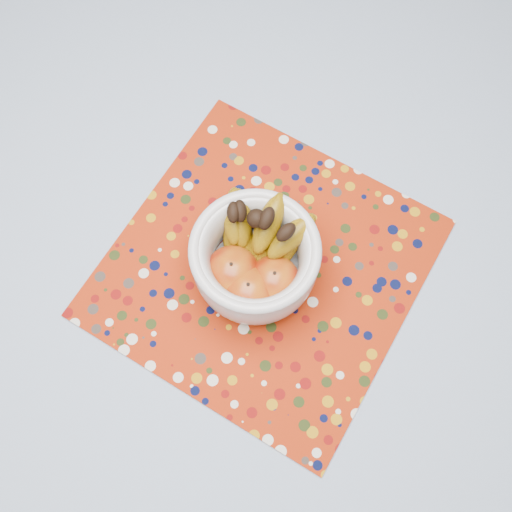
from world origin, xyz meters
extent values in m
plane|color=#2D2826|center=(0.00, 0.00, 0.00)|extent=(4.00, 4.00, 0.00)
cube|color=brown|center=(0.00, 0.00, 0.73)|extent=(1.20, 1.20, 0.04)
cylinder|color=brown|center=(-0.53, 0.53, 0.35)|extent=(0.06, 0.06, 0.71)
cylinder|color=brown|center=(0.53, 0.53, 0.35)|extent=(0.06, 0.06, 0.71)
cube|color=slate|center=(0.00, 0.00, 0.76)|extent=(1.32, 1.32, 0.01)
cube|color=#962208|center=(0.09, -0.06, 0.76)|extent=(0.56, 0.56, 0.00)
cylinder|color=silver|center=(0.07, -0.08, 0.77)|extent=(0.09, 0.09, 0.01)
cylinder|color=silver|center=(0.07, -0.08, 0.78)|extent=(0.14, 0.14, 0.01)
torus|color=silver|center=(0.07, -0.08, 0.87)|extent=(0.19, 0.19, 0.02)
ellipsoid|color=maroon|center=(0.05, -0.10, 0.82)|extent=(0.08, 0.08, 0.07)
ellipsoid|color=maroon|center=(0.11, -0.10, 0.82)|extent=(0.08, 0.08, 0.07)
ellipsoid|color=maroon|center=(0.08, -0.13, 0.82)|extent=(0.08, 0.08, 0.07)
sphere|color=black|center=(0.07, -0.04, 0.89)|extent=(0.03, 0.03, 0.03)
camera|label=1|loc=(0.16, -0.36, 1.65)|focal=42.00mm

